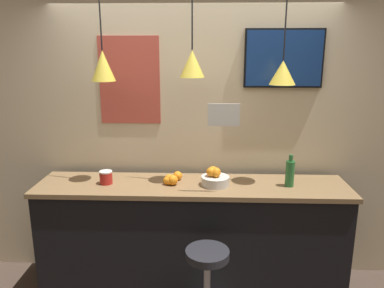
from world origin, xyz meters
The scene contains 13 objects.
back_wall centered at (0.00, 0.92, 1.45)m, with size 8.00×0.06×2.90m.
service_counter centered at (0.00, 0.53, 0.51)m, with size 2.63×0.56×1.01m.
bar_stool centered at (0.13, 0.00, 0.44)m, with size 0.40×0.40×0.70m.
fruit_bowl centered at (0.19, 0.51, 1.08)m, with size 0.23×0.23×0.16m.
orange_pile centered at (-0.17, 0.54, 1.05)m, with size 0.15×0.21×0.09m.
juice_bottle centered at (0.81, 0.51, 1.13)m, with size 0.07×0.07×0.27m.
spread_jar centered at (-0.73, 0.51, 1.07)m, with size 0.11×0.11×0.11m.
pendant_lamp_left centered at (-0.71, 0.57, 2.00)m, with size 0.19×0.19×0.93m.
pendant_lamp_middle centered at (0.00, 0.57, 2.01)m, with size 0.20×0.20×0.90m.
pendant_lamp_right centered at (0.71, 0.57, 1.95)m, with size 0.21×0.21×0.95m.
mounted_tv centered at (0.78, 0.87, 2.04)m, with size 0.67×0.04×0.50m.
hanging_menu_board centered at (0.25, 0.33, 1.64)m, with size 0.24×0.01×0.17m.
wall_poster centered at (-0.57, 0.88, 1.85)m, with size 0.54×0.01×0.77m.
Camera 1 is at (0.12, -2.45, 2.13)m, focal length 35.00 mm.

